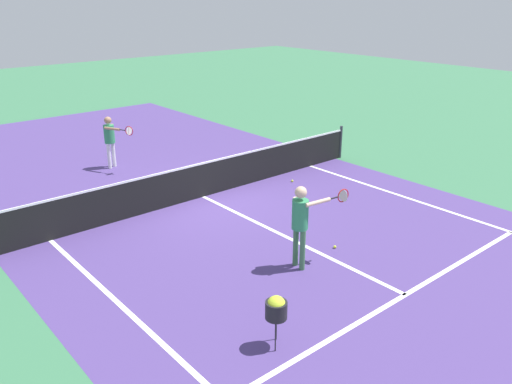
{
  "coord_description": "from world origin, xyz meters",
  "views": [
    {
      "loc": [
        -7.38,
        -10.91,
        5.15
      ],
      "look_at": [
        -0.38,
        -2.64,
        1.0
      ],
      "focal_mm": 36.77,
      "sensor_mm": 36.0,
      "label": 1
    }
  ],
  "objects_px": {
    "player_far": "(110,136)",
    "ball_hopper": "(276,308)",
    "tennis_ball_mid_court": "(335,247)",
    "net": "(203,179)",
    "tennis_ball_near_net": "(292,181)",
    "player_near": "(301,218)"
  },
  "relations": [
    {
      "from": "player_near",
      "to": "tennis_ball_mid_court",
      "type": "bearing_deg",
      "value": 4.35
    },
    {
      "from": "player_near",
      "to": "tennis_ball_mid_court",
      "type": "relative_size",
      "value": 26.02
    },
    {
      "from": "ball_hopper",
      "to": "tennis_ball_near_net",
      "type": "distance_m",
      "value": 7.56
    },
    {
      "from": "player_near",
      "to": "player_far",
      "type": "xyz_separation_m",
      "value": [
        0.02,
        8.31,
        -0.07
      ]
    },
    {
      "from": "player_near",
      "to": "tennis_ball_mid_court",
      "type": "xyz_separation_m",
      "value": [
        1.14,
        0.09,
        -1.04
      ]
    },
    {
      "from": "ball_hopper",
      "to": "tennis_ball_near_net",
      "type": "bearing_deg",
      "value": 44.06
    },
    {
      "from": "player_far",
      "to": "tennis_ball_mid_court",
      "type": "bearing_deg",
      "value": -82.23
    },
    {
      "from": "player_near",
      "to": "net",
      "type": "bearing_deg",
      "value": 80.62
    },
    {
      "from": "player_far",
      "to": "tennis_ball_mid_court",
      "type": "distance_m",
      "value": 8.36
    },
    {
      "from": "player_far",
      "to": "tennis_ball_near_net",
      "type": "relative_size",
      "value": 24.42
    },
    {
      "from": "player_far",
      "to": "ball_hopper",
      "type": "distance_m",
      "value": 10.07
    },
    {
      "from": "tennis_ball_mid_court",
      "to": "player_near",
      "type": "bearing_deg",
      "value": -175.65
    },
    {
      "from": "tennis_ball_mid_court",
      "to": "net",
      "type": "bearing_deg",
      "value": 95.49
    },
    {
      "from": "tennis_ball_mid_court",
      "to": "tennis_ball_near_net",
      "type": "distance_m",
      "value": 4.25
    },
    {
      "from": "net",
      "to": "tennis_ball_near_net",
      "type": "relative_size",
      "value": 168.26
    },
    {
      "from": "player_far",
      "to": "ball_hopper",
      "type": "relative_size",
      "value": 1.84
    },
    {
      "from": "ball_hopper",
      "to": "player_far",
      "type": "bearing_deg",
      "value": 78.14
    },
    {
      "from": "ball_hopper",
      "to": "tennis_ball_near_net",
      "type": "relative_size",
      "value": 13.25
    },
    {
      "from": "net",
      "to": "tennis_ball_near_net",
      "type": "bearing_deg",
      "value": -14.92
    },
    {
      "from": "ball_hopper",
      "to": "tennis_ball_mid_court",
      "type": "relative_size",
      "value": 13.25
    },
    {
      "from": "player_far",
      "to": "tennis_ball_near_net",
      "type": "distance_m",
      "value": 5.78
    },
    {
      "from": "player_near",
      "to": "player_far",
      "type": "height_order",
      "value": "player_near"
    }
  ]
}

